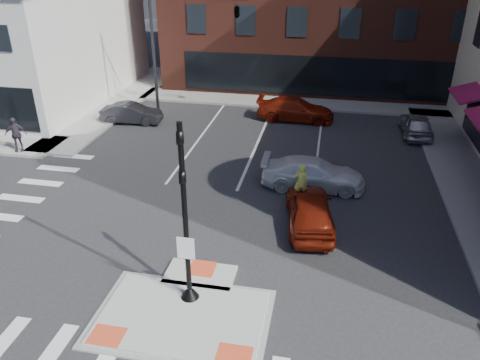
% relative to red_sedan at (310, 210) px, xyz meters
% --- Properties ---
extents(ground, '(120.00, 120.00, 0.00)m').
position_rel_red_sedan_xyz_m(ground, '(-3.50, -5.63, -0.76)').
color(ground, '#28282B').
rests_on(ground, ground).
extents(refuge_island, '(5.40, 4.65, 0.13)m').
position_rel_red_sedan_xyz_m(refuge_island, '(-3.50, -5.89, -0.70)').
color(refuge_island, gray).
rests_on(refuge_island, ground).
extents(sidewalk_nw, '(23.50, 20.50, 0.15)m').
position_rel_red_sedan_xyz_m(sidewalk_nw, '(-20.26, 9.66, -0.68)').
color(sidewalk_nw, gray).
rests_on(sidewalk_nw, ground).
extents(sidewalk_e, '(3.00, 24.00, 0.15)m').
position_rel_red_sedan_xyz_m(sidewalk_e, '(7.30, 4.37, -0.68)').
color(sidewalk_e, gray).
rests_on(sidewalk_e, ground).
extents(sidewalk_n, '(26.00, 3.00, 0.15)m').
position_rel_red_sedan_xyz_m(sidewalk_n, '(-0.50, 16.37, -0.68)').
color(sidewalk_n, gray).
rests_on(sidewalk_n, ground).
extents(signal_pole, '(0.60, 0.60, 5.98)m').
position_rel_red_sedan_xyz_m(signal_pole, '(-3.50, -5.24, 1.60)').
color(signal_pole, black).
rests_on(signal_pole, refuge_island).
extents(mast_arm_signal, '(6.10, 2.24, 8.00)m').
position_rel_red_sedan_xyz_m(mast_arm_signal, '(-6.97, 12.37, 5.45)').
color(mast_arm_signal, black).
rests_on(mast_arm_signal, ground).
extents(red_sedan, '(2.40, 4.64, 1.51)m').
position_rel_red_sedan_xyz_m(red_sedan, '(0.00, 0.00, 0.00)').
color(red_sedan, maroon).
rests_on(red_sedan, ground).
extents(white_pickup, '(4.87, 2.06, 1.40)m').
position_rel_red_sedan_xyz_m(white_pickup, '(-0.07, 3.48, -0.05)').
color(white_pickup, white).
rests_on(white_pickup, ground).
extents(bg_car_dark, '(3.95, 1.63, 1.27)m').
position_rel_red_sedan_xyz_m(bg_car_dark, '(-11.99, 10.23, -0.12)').
color(bg_car_dark, '#28282D').
rests_on(bg_car_dark, ground).
extents(bg_car_silver, '(1.69, 4.02, 1.36)m').
position_rel_red_sedan_xyz_m(bg_car_silver, '(5.60, 11.46, -0.08)').
color(bg_car_silver, '#B6B8BE').
rests_on(bg_car_silver, ground).
extents(bg_car_red, '(4.96, 2.05, 1.44)m').
position_rel_red_sedan_xyz_m(bg_car_red, '(-1.73, 12.79, -0.04)').
color(bg_car_red, '#9C210E').
rests_on(bg_car_red, ground).
extents(cyclist, '(0.78, 1.71, 2.11)m').
position_rel_red_sedan_xyz_m(cyclist, '(-0.50, 1.37, -0.04)').
color(cyclist, '#3F3F44').
rests_on(cyclist, ground).
extents(pedestrian_b, '(1.22, 0.86, 1.92)m').
position_rel_red_sedan_xyz_m(pedestrian_b, '(-16.12, 4.37, 0.35)').
color(pedestrian_b, '#332C36').
rests_on(pedestrian_b, sidewalk_nw).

